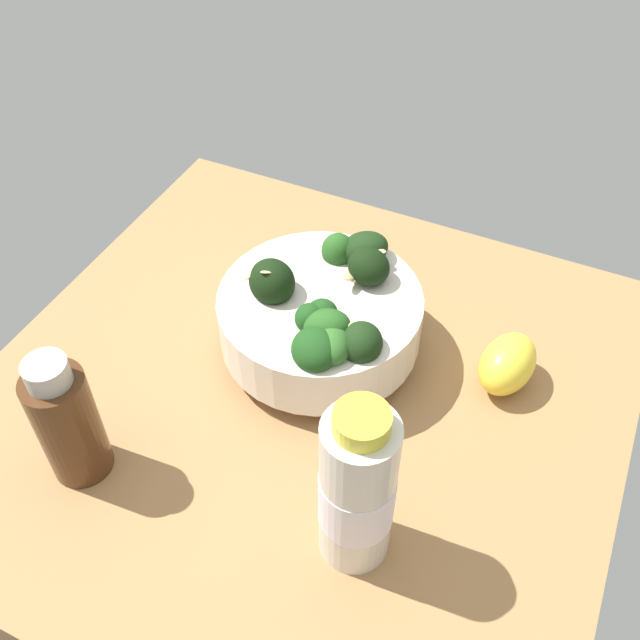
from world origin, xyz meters
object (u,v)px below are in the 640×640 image
object	(u,v)px
bowl_of_broccoli	(322,314)
bottle_short	(357,491)
bottle_tall	(67,422)
lemon_wedge	(507,364)

from	to	relation	value
bowl_of_broccoli	bottle_short	xyz separation A→B (cm)	(-10.43, 16.74, 2.56)
bottle_tall	bottle_short	world-z (taller)	bottle_short
bottle_tall	bottle_short	bearing A→B (deg)	-172.53
bowl_of_broccoli	lemon_wedge	xyz separation A→B (cm)	(-16.57, -3.46, -2.37)
bowl_of_broccoli	bottle_short	size ratio (longest dim) A/B	1.20
bottle_tall	bowl_of_broccoli	bearing A→B (deg)	-122.39
bowl_of_broccoli	bottle_short	bearing A→B (deg)	121.93
bottle_tall	bottle_short	distance (cm)	23.20
bowl_of_broccoli	bottle_tall	world-z (taller)	bottle_tall
bottle_tall	lemon_wedge	bearing A→B (deg)	-141.42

